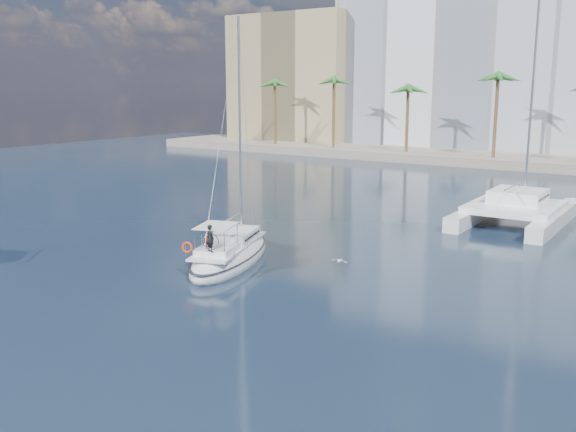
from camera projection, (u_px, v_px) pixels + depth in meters
The scene contains 9 objects.
ground at pixel (255, 282), 34.21m from camera, with size 160.00×160.00×0.00m, color black.
quay at pixel (537, 161), 83.53m from camera, with size 120.00×14.00×1.20m, color gray.
building_modern at pixel (481, 61), 97.19m from camera, with size 42.00×16.00×28.00m, color white.
building_tan_left at pixel (301, 81), 111.06m from camera, with size 22.00×14.00×22.00m, color tan.
palm_left at pixel (302, 86), 97.07m from camera, with size 3.60×3.60×12.30m.
palm_centre at pixel (535, 86), 78.35m from camera, with size 3.60×3.60×12.30m.
main_sloop at pixel (230, 255), 37.89m from camera, with size 6.40×10.56×14.96m.
catamaran at pixel (517, 207), 48.95m from camera, with size 7.00×13.76×19.74m.
seagull at pixel (340, 261), 37.20m from camera, with size 1.03×0.44×0.19m.
Camera 1 is at (19.91, -26.15, 10.29)m, focal length 40.00 mm.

